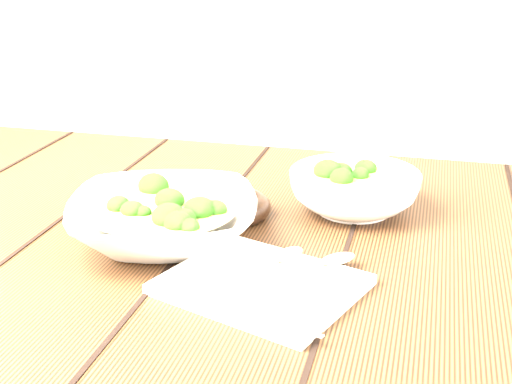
# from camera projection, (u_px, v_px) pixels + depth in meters

# --- Properties ---
(table) EXTENTS (1.20, 0.80, 0.75)m
(table) POSITION_uv_depth(u_px,v_px,m) (215.00, 310.00, 0.99)
(table) COLOR #3B2110
(table) RESTS_ON ground
(soup_bowl_front) EXTENTS (0.30, 0.30, 0.07)m
(soup_bowl_front) POSITION_uv_depth(u_px,v_px,m) (163.00, 218.00, 0.91)
(soup_bowl_front) COLOR silver
(soup_bowl_front) RESTS_ON table
(soup_bowl_back) EXTENTS (0.19, 0.19, 0.07)m
(soup_bowl_back) POSITION_uv_depth(u_px,v_px,m) (354.00, 190.00, 1.01)
(soup_bowl_back) COLOR silver
(soup_bowl_back) RESTS_ON table
(trivet) EXTENTS (0.14, 0.14, 0.03)m
(trivet) POSITION_uv_depth(u_px,v_px,m) (229.00, 207.00, 1.00)
(trivet) COLOR black
(trivet) RESTS_ON table
(napkin) EXTENTS (0.25, 0.23, 0.01)m
(napkin) POSITION_uv_depth(u_px,v_px,m) (261.00, 284.00, 0.80)
(napkin) COLOR beige
(napkin) RESTS_ON table
(spoon_left) EXTENTS (0.08, 0.16, 0.01)m
(spoon_left) POSITION_uv_depth(u_px,v_px,m) (272.00, 264.00, 0.83)
(spoon_left) COLOR #9F9A8C
(spoon_left) RESTS_ON napkin
(spoon_right) EXTENTS (0.12, 0.14, 0.01)m
(spoon_right) POSITION_uv_depth(u_px,v_px,m) (316.00, 266.00, 0.83)
(spoon_right) COLOR #9F9A8C
(spoon_right) RESTS_ON napkin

